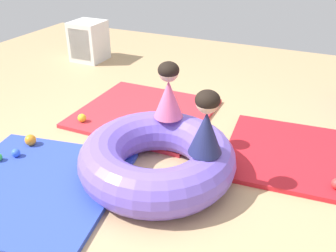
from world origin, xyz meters
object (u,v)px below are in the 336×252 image
object	(u,v)px
inflatable_cushion	(157,158)
storage_cube	(88,41)
child_in_pink	(169,91)
play_ball_yellow	(82,118)
play_ball_blue	(16,153)
child_in_navy	(206,123)
play_ball_orange	(30,140)

from	to	relation	value
inflatable_cushion	storage_cube	bearing A→B (deg)	135.36
storage_cube	child_in_pink	bearing A→B (deg)	-40.17
storage_cube	play_ball_yellow	bearing A→B (deg)	-56.47
play_ball_blue	inflatable_cushion	bearing A→B (deg)	14.08
inflatable_cushion	play_ball_blue	distance (m)	1.22
play_ball_yellow	play_ball_blue	xyz separation A→B (m)	(-0.12, -0.75, -0.01)
inflatable_cushion	child_in_navy	xyz separation A→B (m)	(0.39, -0.02, 0.40)
child_in_pink	play_ball_blue	bearing A→B (deg)	119.82
play_ball_yellow	storage_cube	distance (m)	2.05
play_ball_orange	play_ball_yellow	bearing A→B (deg)	75.02
child_in_pink	play_ball_yellow	world-z (taller)	child_in_pink
child_in_pink	play_ball_blue	size ratio (longest dim) A/B	6.67
child_in_pink	play_ball_yellow	bearing A→B (deg)	84.12
inflatable_cushion	play_ball_blue	world-z (taller)	inflatable_cushion
storage_cube	play_ball_orange	bearing A→B (deg)	-66.44
inflatable_cushion	child_in_pink	world-z (taller)	child_in_pink
child_in_navy	play_ball_orange	distance (m)	1.66
play_ball_orange	play_ball_yellow	size ratio (longest dim) A/B	1.18
child_in_pink	storage_cube	xyz separation A→B (m)	(-2.10, 1.78, -0.30)
inflatable_cushion	child_in_pink	xyz separation A→B (m)	(-0.08, 0.38, 0.40)
child_in_navy	child_in_pink	size ratio (longest dim) A/B	0.99
child_in_pink	play_ball_yellow	size ratio (longest dim) A/B	5.68
inflatable_cushion	play_ball_orange	bearing A→B (deg)	-175.30
inflatable_cushion	play_ball_orange	xyz separation A→B (m)	(-1.20, -0.10, -0.08)
inflatable_cushion	storage_cube	distance (m)	3.07
child_in_navy	play_ball_blue	world-z (taller)	child_in_navy
play_ball_blue	child_in_navy	bearing A→B (deg)	10.13
play_ball_orange	play_ball_blue	bearing A→B (deg)	-83.64
play_ball_blue	play_ball_orange	bearing A→B (deg)	96.36
storage_cube	play_ball_blue	bearing A→B (deg)	-67.70
child_in_navy	play_ball_yellow	bearing A→B (deg)	-164.82
child_in_navy	play_ball_orange	size ratio (longest dim) A/B	4.76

